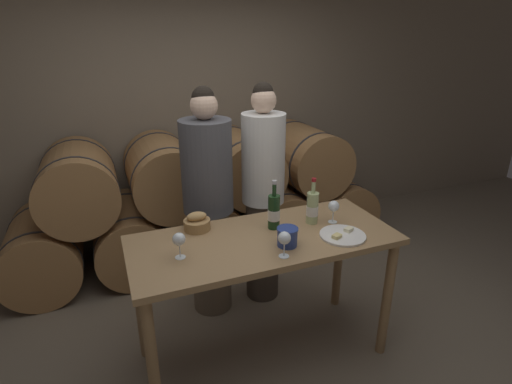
{
  "coord_description": "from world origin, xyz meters",
  "views": [
    {
      "loc": [
        -0.87,
        -2.02,
        2.06
      ],
      "look_at": [
        0.0,
        0.14,
        1.15
      ],
      "focal_mm": 28.0,
      "sensor_mm": 36.0,
      "label": 1
    }
  ],
  "objects_px": {
    "wine_bottle_white": "(312,208)",
    "cheese_plate": "(343,235)",
    "blue_crock": "(287,236)",
    "wine_glass_center": "(334,207)",
    "wine_bottle_red": "(274,212)",
    "wine_glass_far_left": "(179,240)",
    "person_right": "(263,196)",
    "bread_basket": "(197,223)",
    "person_left": "(209,206)",
    "tasting_table": "(264,255)",
    "wine_glass_left": "(284,239)"
  },
  "relations": [
    {
      "from": "wine_bottle_white",
      "to": "blue_crock",
      "type": "bearing_deg",
      "value": -142.65
    },
    {
      "from": "blue_crock",
      "to": "wine_glass_center",
      "type": "relative_size",
      "value": 0.83
    },
    {
      "from": "person_right",
      "to": "bread_basket",
      "type": "xyz_separation_m",
      "value": [
        -0.62,
        -0.38,
        0.05
      ]
    },
    {
      "from": "blue_crock",
      "to": "wine_glass_far_left",
      "type": "relative_size",
      "value": 0.83
    },
    {
      "from": "wine_bottle_red",
      "to": "wine_glass_left",
      "type": "height_order",
      "value": "wine_bottle_red"
    },
    {
      "from": "wine_bottle_white",
      "to": "wine_glass_center",
      "type": "height_order",
      "value": "wine_bottle_white"
    },
    {
      "from": "person_right",
      "to": "cheese_plate",
      "type": "distance_m",
      "value": 0.84
    },
    {
      "from": "person_right",
      "to": "blue_crock",
      "type": "distance_m",
      "value": 0.81
    },
    {
      "from": "blue_crock",
      "to": "person_right",
      "type": "bearing_deg",
      "value": 77.47
    },
    {
      "from": "wine_bottle_white",
      "to": "bread_basket",
      "type": "distance_m",
      "value": 0.76
    },
    {
      "from": "wine_bottle_white",
      "to": "wine_bottle_red",
      "type": "bearing_deg",
      "value": 175.27
    },
    {
      "from": "tasting_table",
      "to": "wine_glass_center",
      "type": "bearing_deg",
      "value": 3.26
    },
    {
      "from": "wine_bottle_white",
      "to": "bread_basket",
      "type": "bearing_deg",
      "value": 165.81
    },
    {
      "from": "bread_basket",
      "to": "cheese_plate",
      "type": "relative_size",
      "value": 0.6
    },
    {
      "from": "blue_crock",
      "to": "cheese_plate",
      "type": "xyz_separation_m",
      "value": [
        0.37,
        -0.03,
        -0.05
      ]
    },
    {
      "from": "wine_bottle_white",
      "to": "wine_glass_left",
      "type": "distance_m",
      "value": 0.49
    },
    {
      "from": "wine_bottle_white",
      "to": "wine_glass_left",
      "type": "xyz_separation_m",
      "value": [
        -0.36,
        -0.33,
        0.0
      ]
    },
    {
      "from": "person_left",
      "to": "blue_crock",
      "type": "bearing_deg",
      "value": -71.46
    },
    {
      "from": "person_right",
      "to": "cheese_plate",
      "type": "height_order",
      "value": "person_right"
    },
    {
      "from": "wine_glass_far_left",
      "to": "person_right",
      "type": "bearing_deg",
      "value": 41.04
    },
    {
      "from": "person_right",
      "to": "wine_bottle_red",
      "type": "xyz_separation_m",
      "value": [
        -0.15,
        -0.54,
        0.12
      ]
    },
    {
      "from": "bread_basket",
      "to": "cheese_plate",
      "type": "distance_m",
      "value": 0.92
    },
    {
      "from": "bread_basket",
      "to": "wine_glass_center",
      "type": "relative_size",
      "value": 1.11
    },
    {
      "from": "wine_glass_center",
      "to": "person_left",
      "type": "bearing_deg",
      "value": 138.18
    },
    {
      "from": "blue_crock",
      "to": "wine_bottle_white",
      "type": "bearing_deg",
      "value": 37.35
    },
    {
      "from": "wine_bottle_white",
      "to": "cheese_plate",
      "type": "distance_m",
      "value": 0.28
    },
    {
      "from": "person_left",
      "to": "bread_basket",
      "type": "xyz_separation_m",
      "value": [
        -0.18,
        -0.38,
        0.06
      ]
    },
    {
      "from": "wine_bottle_red",
      "to": "wine_bottle_white",
      "type": "bearing_deg",
      "value": -4.73
    },
    {
      "from": "tasting_table",
      "to": "wine_glass_left",
      "type": "bearing_deg",
      "value": -87.3
    },
    {
      "from": "bread_basket",
      "to": "wine_glass_center",
      "type": "bearing_deg",
      "value": -15.07
    },
    {
      "from": "bread_basket",
      "to": "wine_glass_left",
      "type": "bearing_deg",
      "value": -54.25
    },
    {
      "from": "cheese_plate",
      "to": "wine_bottle_white",
      "type": "bearing_deg",
      "value": 108.2
    },
    {
      "from": "wine_glass_left",
      "to": "cheese_plate",
      "type": "bearing_deg",
      "value": 10.61
    },
    {
      "from": "bread_basket",
      "to": "wine_bottle_white",
      "type": "bearing_deg",
      "value": -14.19
    },
    {
      "from": "person_left",
      "to": "wine_glass_center",
      "type": "bearing_deg",
      "value": -41.82
    },
    {
      "from": "wine_bottle_white",
      "to": "person_left",
      "type": "bearing_deg",
      "value": 134.36
    },
    {
      "from": "blue_crock",
      "to": "bread_basket",
      "type": "height_order",
      "value": "bread_basket"
    },
    {
      "from": "person_right",
      "to": "wine_glass_far_left",
      "type": "bearing_deg",
      "value": -138.96
    },
    {
      "from": "wine_bottle_red",
      "to": "wine_glass_far_left",
      "type": "relative_size",
      "value": 2.12
    },
    {
      "from": "tasting_table",
      "to": "cheese_plate",
      "type": "distance_m",
      "value": 0.5
    },
    {
      "from": "wine_bottle_white",
      "to": "cheese_plate",
      "type": "relative_size",
      "value": 1.1
    },
    {
      "from": "wine_bottle_red",
      "to": "wine_glass_left",
      "type": "xyz_separation_m",
      "value": [
        -0.09,
        -0.35,
        -0.0
      ]
    },
    {
      "from": "tasting_table",
      "to": "person_right",
      "type": "distance_m",
      "value": 0.7
    },
    {
      "from": "bread_basket",
      "to": "wine_glass_far_left",
      "type": "bearing_deg",
      "value": -119.44
    },
    {
      "from": "wine_bottle_red",
      "to": "wine_glass_far_left",
      "type": "distance_m",
      "value": 0.66
    },
    {
      "from": "cheese_plate",
      "to": "wine_glass_left",
      "type": "bearing_deg",
      "value": -169.39
    },
    {
      "from": "blue_crock",
      "to": "wine_glass_left",
      "type": "relative_size",
      "value": 0.83
    },
    {
      "from": "tasting_table",
      "to": "wine_glass_center",
      "type": "distance_m",
      "value": 0.56
    },
    {
      "from": "wine_bottle_red",
      "to": "wine_glass_left",
      "type": "bearing_deg",
      "value": -105.08
    },
    {
      "from": "cheese_plate",
      "to": "wine_glass_left",
      "type": "xyz_separation_m",
      "value": [
        -0.44,
        -0.08,
        0.1
      ]
    }
  ]
}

